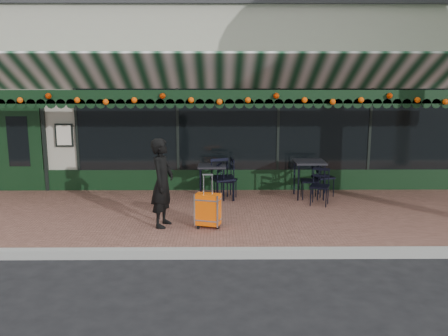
{
  "coord_description": "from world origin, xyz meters",
  "views": [
    {
      "loc": [
        -0.0,
        -7.29,
        2.85
      ],
      "look_at": [
        0.08,
        1.6,
        1.15
      ],
      "focal_mm": 38.0,
      "sensor_mm": 36.0,
      "label": 1
    }
  ],
  "objects_px": {
    "chair_a_left": "(310,181)",
    "chair_a_right": "(323,177)",
    "chair_b_front": "(223,179)",
    "woman": "(162,183)",
    "suitcase": "(208,210)",
    "cafe_table_b": "(212,168)",
    "chair_b_left": "(224,178)",
    "cafe_table_a": "(309,165)",
    "chair_b_right": "(227,181)",
    "chair_a_front": "(320,187)"
  },
  "relations": [
    {
      "from": "cafe_table_b",
      "to": "suitcase",
      "type": "bearing_deg",
      "value": -91.15
    },
    {
      "from": "suitcase",
      "to": "chair_b_right",
      "type": "distance_m",
      "value": 2.12
    },
    {
      "from": "woman",
      "to": "chair_a_front",
      "type": "xyz_separation_m",
      "value": [
        3.19,
        1.43,
        -0.41
      ]
    },
    {
      "from": "cafe_table_b",
      "to": "chair_b_front",
      "type": "relative_size",
      "value": 0.82
    },
    {
      "from": "suitcase",
      "to": "cafe_table_b",
      "type": "relative_size",
      "value": 1.29
    },
    {
      "from": "chair_a_front",
      "to": "chair_b_left",
      "type": "distance_m",
      "value": 2.16
    },
    {
      "from": "chair_a_right",
      "to": "chair_b_front",
      "type": "distance_m",
      "value": 2.35
    },
    {
      "from": "chair_b_right",
      "to": "chair_b_front",
      "type": "distance_m",
      "value": 0.14
    },
    {
      "from": "woman",
      "to": "cafe_table_a",
      "type": "xyz_separation_m",
      "value": [
        3.08,
        2.1,
        -0.05
      ]
    },
    {
      "from": "woman",
      "to": "suitcase",
      "type": "xyz_separation_m",
      "value": [
        0.83,
        -0.11,
        -0.48
      ]
    },
    {
      "from": "cafe_table_b",
      "to": "chair_b_right",
      "type": "height_order",
      "value": "chair_b_right"
    },
    {
      "from": "cafe_table_b",
      "to": "chair_a_front",
      "type": "height_order",
      "value": "chair_a_front"
    },
    {
      "from": "chair_b_right",
      "to": "cafe_table_a",
      "type": "bearing_deg",
      "value": -72.53
    },
    {
      "from": "woman",
      "to": "cafe_table_b",
      "type": "height_order",
      "value": "woman"
    },
    {
      "from": "woman",
      "to": "chair_b_front",
      "type": "bearing_deg",
      "value": -17.79
    },
    {
      "from": "chair_a_left",
      "to": "chair_a_front",
      "type": "xyz_separation_m",
      "value": [
        0.11,
        -0.55,
        -0.0
      ]
    },
    {
      "from": "chair_b_left",
      "to": "chair_b_front",
      "type": "bearing_deg",
      "value": -14.57
    },
    {
      "from": "suitcase",
      "to": "cafe_table_b",
      "type": "distance_m",
      "value": 2.17
    },
    {
      "from": "woman",
      "to": "chair_a_right",
      "type": "xyz_separation_m",
      "value": [
        3.44,
        2.25,
        -0.39
      ]
    },
    {
      "from": "chair_a_left",
      "to": "chair_b_left",
      "type": "height_order",
      "value": "chair_b_left"
    },
    {
      "from": "suitcase",
      "to": "chair_b_front",
      "type": "height_order",
      "value": "suitcase"
    },
    {
      "from": "cafe_table_a",
      "to": "chair_a_right",
      "type": "relative_size",
      "value": 0.99
    },
    {
      "from": "chair_b_front",
      "to": "suitcase",
      "type": "bearing_deg",
      "value": -119.34
    },
    {
      "from": "woman",
      "to": "chair_b_left",
      "type": "distance_m",
      "value": 2.43
    },
    {
      "from": "chair_b_left",
      "to": "cafe_table_b",
      "type": "bearing_deg",
      "value": -81.33
    },
    {
      "from": "chair_a_front",
      "to": "chair_b_front",
      "type": "distance_m",
      "value": 2.12
    },
    {
      "from": "chair_a_front",
      "to": "cafe_table_a",
      "type": "bearing_deg",
      "value": 119.22
    },
    {
      "from": "woman",
      "to": "cafe_table_a",
      "type": "bearing_deg",
      "value": -43.0
    },
    {
      "from": "cafe_table_b",
      "to": "chair_b_right",
      "type": "bearing_deg",
      "value": -9.91
    },
    {
      "from": "woman",
      "to": "chair_b_right",
      "type": "height_order",
      "value": "woman"
    },
    {
      "from": "cafe_table_a",
      "to": "woman",
      "type": "bearing_deg",
      "value": -145.74
    },
    {
      "from": "woman",
      "to": "chair_b_right",
      "type": "distance_m",
      "value": 2.35
    },
    {
      "from": "chair_a_right",
      "to": "chair_b_front",
      "type": "xyz_separation_m",
      "value": [
        -2.32,
        -0.36,
        0.04
      ]
    },
    {
      "from": "chair_a_left",
      "to": "chair_b_left",
      "type": "relative_size",
      "value": 0.88
    },
    {
      "from": "chair_a_left",
      "to": "cafe_table_b",
      "type": "bearing_deg",
      "value": -87.83
    },
    {
      "from": "chair_b_front",
      "to": "woman",
      "type": "bearing_deg",
      "value": -141.82
    },
    {
      "from": "suitcase",
      "to": "cafe_table_b",
      "type": "bearing_deg",
      "value": 105.68
    },
    {
      "from": "suitcase",
      "to": "chair_a_left",
      "type": "xyz_separation_m",
      "value": [
        2.24,
        2.09,
        0.07
      ]
    },
    {
      "from": "woman",
      "to": "cafe_table_a",
      "type": "height_order",
      "value": "woman"
    },
    {
      "from": "cafe_table_b",
      "to": "chair_b_right",
      "type": "xyz_separation_m",
      "value": [
        0.34,
        -0.06,
        -0.28
      ]
    },
    {
      "from": "woman",
      "to": "chair_b_left",
      "type": "height_order",
      "value": "woman"
    },
    {
      "from": "woman",
      "to": "suitcase",
      "type": "distance_m",
      "value": 0.97
    },
    {
      "from": "woman",
      "to": "chair_a_right",
      "type": "bearing_deg",
      "value": -44.02
    },
    {
      "from": "chair_a_right",
      "to": "suitcase",
      "type": "bearing_deg",
      "value": 111.56
    },
    {
      "from": "chair_a_front",
      "to": "chair_b_left",
      "type": "bearing_deg",
      "value": -178.52
    },
    {
      "from": "chair_a_right",
      "to": "cafe_table_a",
      "type": "bearing_deg",
      "value": 92.83
    },
    {
      "from": "woman",
      "to": "chair_a_left",
      "type": "height_order",
      "value": "woman"
    },
    {
      "from": "chair_a_left",
      "to": "chair_a_right",
      "type": "distance_m",
      "value": 0.45
    },
    {
      "from": "chair_a_left",
      "to": "suitcase",
      "type": "bearing_deg",
      "value": -43.42
    },
    {
      "from": "woman",
      "to": "suitcase",
      "type": "relative_size",
      "value": 1.65
    }
  ]
}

